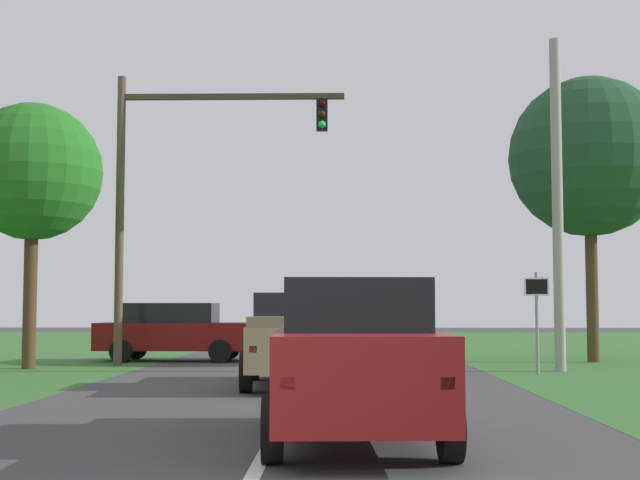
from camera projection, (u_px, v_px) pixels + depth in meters
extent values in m
plane|color=#424244|center=(296.00, 392.00, 17.87)|extent=(120.00, 120.00, 0.00)
cube|color=maroon|center=(353.00, 371.00, 11.23)|extent=(2.06, 4.98, 0.98)
cube|color=black|center=(352.00, 306.00, 11.53)|extent=(1.76, 3.11, 0.61)
cube|color=red|center=(287.00, 383.00, 8.79)|extent=(0.14, 0.07, 0.12)
cube|color=red|center=(447.00, 383.00, 8.82)|extent=(0.14, 0.07, 0.12)
cylinder|color=black|center=(279.00, 400.00, 12.69)|extent=(0.25, 0.73, 0.72)
cylinder|color=black|center=(415.00, 400.00, 12.73)|extent=(0.25, 0.73, 0.72)
cylinder|color=black|center=(272.00, 429.00, 9.65)|extent=(0.25, 0.73, 0.72)
cylinder|color=black|center=(450.00, 428.00, 9.69)|extent=(0.25, 0.73, 0.72)
cube|color=tan|center=(297.00, 346.00, 19.39)|extent=(2.18, 5.21, 0.85)
cube|color=black|center=(297.00, 309.00, 19.19)|extent=(1.80, 2.02, 0.67)
cube|color=#8F7D56|center=(297.00, 322.00, 17.84)|extent=(1.94, 2.03, 0.20)
cube|color=red|center=(253.00, 349.00, 16.85)|extent=(0.14, 0.07, 0.12)
cube|color=red|center=(341.00, 349.00, 16.89)|extent=(0.14, 0.07, 0.12)
cylinder|color=black|center=(254.00, 362.00, 20.92)|extent=(0.27, 0.81, 0.80)
cylinder|color=black|center=(340.00, 362.00, 20.96)|extent=(0.27, 0.81, 0.80)
cylinder|color=black|center=(246.00, 372.00, 17.75)|extent=(0.27, 0.81, 0.80)
cylinder|color=black|center=(347.00, 372.00, 17.80)|extent=(0.27, 0.81, 0.80)
cylinder|color=brown|center=(120.00, 219.00, 26.50)|extent=(0.24, 0.24, 8.30)
cube|color=#4C3D2B|center=(233.00, 97.00, 26.70)|extent=(6.44, 0.16, 0.16)
cube|color=black|center=(322.00, 115.00, 26.61)|extent=(0.32, 0.28, 0.90)
sphere|color=black|center=(322.00, 104.00, 26.48)|extent=(0.22, 0.22, 0.22)
sphere|color=black|center=(322.00, 114.00, 26.46)|extent=(0.22, 0.22, 0.22)
sphere|color=#1ED83F|center=(322.00, 124.00, 26.44)|extent=(0.22, 0.22, 0.22)
cylinder|color=gray|center=(537.00, 323.00, 22.51)|extent=(0.08, 0.08, 2.49)
cube|color=white|center=(537.00, 287.00, 22.55)|extent=(0.60, 0.03, 0.44)
cube|color=black|center=(537.00, 287.00, 22.54)|extent=(0.52, 0.01, 0.36)
cylinder|color=#4C351E|center=(592.00, 289.00, 27.95)|extent=(0.36, 0.36, 4.40)
sphere|color=#204928|center=(589.00, 157.00, 28.24)|extent=(4.87, 4.87, 4.87)
cube|color=maroon|center=(177.00, 336.00, 28.45)|extent=(4.84, 1.96, 0.83)
cube|color=black|center=(169.00, 313.00, 28.51)|extent=(2.91, 1.69, 0.60)
cube|color=red|center=(250.00, 336.00, 27.59)|extent=(0.06, 0.14, 0.12)
cube|color=red|center=(256.00, 334.00, 29.10)|extent=(0.06, 0.14, 0.12)
cylinder|color=black|center=(121.00, 351.00, 27.57)|extent=(0.69, 0.24, 0.68)
cylinder|color=black|center=(136.00, 349.00, 29.40)|extent=(0.69, 0.24, 0.68)
cylinder|color=black|center=(220.00, 351.00, 27.43)|extent=(0.69, 0.24, 0.68)
cylinder|color=black|center=(229.00, 349.00, 29.27)|extent=(0.69, 0.24, 0.68)
cylinder|color=#9E998E|center=(557.00, 203.00, 24.04)|extent=(0.28, 0.28, 8.68)
cylinder|color=#4C351E|center=(30.00, 295.00, 24.89)|extent=(0.36, 0.36, 3.92)
sphere|color=#25711F|center=(33.00, 172.00, 25.14)|extent=(3.73, 3.73, 3.73)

